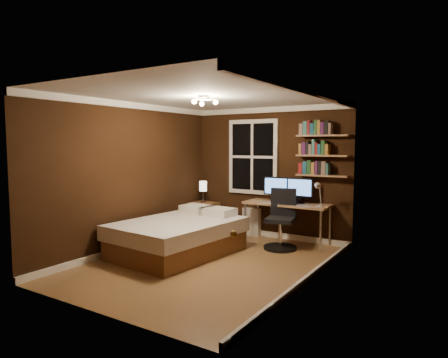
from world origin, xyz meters
The scene contains 24 objects.
floor centered at (0.00, 0.00, 0.00)m, with size 4.20×4.20×0.00m, color brown.
wall_back centered at (0.00, 2.10, 1.25)m, with size 3.20×0.04×2.50m, color black.
wall_left centered at (-1.60, 0.00, 1.25)m, with size 0.04×4.20×2.50m, color black.
wall_right centered at (1.60, 0.00, 1.25)m, with size 0.04×4.20×2.50m, color black.
ceiling centered at (0.00, 0.00, 2.50)m, with size 3.20×4.20×0.02m, color white.
window centered at (-0.35, 2.06, 1.55)m, with size 1.06×0.06×1.46m, color white.
door centered at (1.59, -1.55, 1.02)m, with size 0.03×0.82×2.05m, color black, non-canonical shape.
door_knob centered at (1.55, -1.85, 1.00)m, with size 0.06×0.06×0.06m, color #B38D3A.
ceiling_fixture centered at (0.00, -0.10, 2.40)m, with size 0.44×0.44×0.18m, color beige, non-canonical shape.
bookshelf_lower centered at (1.08, 1.98, 1.25)m, with size 0.92×0.22×0.03m, color #9E744C.
books_row_lower centered at (1.08, 1.98, 1.38)m, with size 0.48×0.16×0.23m, color maroon, non-canonical shape.
bookshelf_middle centered at (1.08, 1.98, 1.60)m, with size 0.92×0.22×0.03m, color #9E744C.
books_row_middle centered at (1.08, 1.98, 1.73)m, with size 0.54×0.16×0.23m, color #1C587E, non-canonical shape.
bookshelf_upper centered at (1.08, 1.98, 1.95)m, with size 0.92×0.22×0.03m, color #9E744C.
books_row_upper centered at (1.08, 1.98, 2.08)m, with size 0.54×0.16×0.23m, color #24562A, non-canonical shape.
bed centered at (-0.71, 0.18, 0.30)m, with size 1.64×2.16×0.69m.
nightstand centered at (-1.25, 1.64, 0.31)m, with size 0.50×0.50×0.62m, color brown.
bedside_lamp centered at (-1.25, 1.64, 0.84)m, with size 0.15×0.15×0.43m, color white, non-canonical shape.
radiator centered at (-0.33, 2.00, 0.27)m, with size 0.36×0.13×0.54m, color silver.
desk centered at (0.50, 1.79, 0.68)m, with size 1.56×0.58×0.74m.
monitor_left centered at (0.25, 1.87, 0.97)m, with size 0.49×0.12×0.46m, color black, non-canonical shape.
monitor_right centered at (0.71, 1.87, 0.97)m, with size 0.49×0.12×0.46m, color black, non-canonical shape.
desk_lamp centered at (1.13, 1.67, 0.96)m, with size 0.14×0.32×0.44m, color silver, non-canonical shape.
office_chair centered at (0.57, 1.39, 0.40)m, with size 0.57×0.57×1.03m.
Camera 1 is at (3.35, -4.87, 1.81)m, focal length 32.00 mm.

